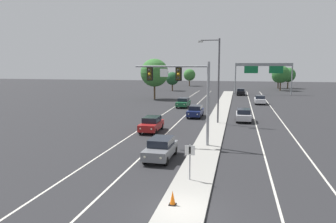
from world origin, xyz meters
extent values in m
plane|color=#28282B|center=(0.00, 0.00, 0.00)|extent=(260.00, 260.00, 0.00)
cube|color=#9E9B93|center=(0.00, 18.00, 0.07)|extent=(2.40, 110.00, 0.15)
cube|color=silver|center=(-4.70, 25.00, 0.00)|extent=(0.14, 100.00, 0.01)
cube|color=silver|center=(4.70, 25.00, 0.00)|extent=(0.14, 100.00, 0.01)
cube|color=silver|center=(-8.00, 25.00, 0.00)|extent=(0.14, 100.00, 0.01)
cube|color=silver|center=(8.00, 25.00, 0.00)|extent=(0.14, 100.00, 0.01)
cylinder|color=gray|center=(0.02, 13.18, 3.75)|extent=(0.24, 0.24, 7.20)
cylinder|color=gray|center=(-3.19, 13.18, 6.95)|extent=(6.43, 0.16, 0.16)
cube|color=black|center=(-2.55, 13.22, 6.30)|extent=(0.56, 0.06, 1.20)
cube|color=#38330F|center=(-2.55, 13.18, 6.30)|extent=(0.32, 0.32, 1.00)
sphere|color=#282828|center=(-2.55, 13.01, 6.62)|extent=(0.22, 0.22, 0.22)
sphere|color=#F2A819|center=(-2.55, 13.01, 6.30)|extent=(0.22, 0.22, 0.22)
sphere|color=#282828|center=(-2.55, 13.01, 5.98)|extent=(0.22, 0.22, 0.22)
cube|color=black|center=(-5.12, 13.22, 6.30)|extent=(0.56, 0.06, 1.20)
cube|color=#38330F|center=(-5.12, 13.18, 6.30)|extent=(0.32, 0.32, 1.00)
sphere|color=#282828|center=(-5.12, 13.01, 6.62)|extent=(0.22, 0.22, 0.22)
sphere|color=#F2A819|center=(-5.12, 13.01, 6.30)|extent=(0.22, 0.22, 0.22)
sphere|color=#282828|center=(-5.12, 13.01, 5.98)|extent=(0.22, 0.22, 0.22)
cube|color=white|center=(-3.83, 13.16, 6.40)|extent=(0.70, 0.04, 0.70)
cylinder|color=gray|center=(-0.21, 4.27, 1.25)|extent=(0.08, 0.08, 2.20)
cube|color=white|center=(-0.21, 4.24, 2.00)|extent=(0.60, 0.03, 0.60)
cube|color=black|center=(-0.21, 4.22, 2.00)|extent=(0.12, 0.01, 0.44)
cylinder|color=#4C4C51|center=(0.19, 24.71, 5.15)|extent=(0.20, 0.20, 10.00)
cylinder|color=#4C4C51|center=(-0.91, 24.71, 9.95)|extent=(2.20, 0.12, 0.12)
cube|color=#B7B7B2|center=(-2.01, 24.71, 9.80)|extent=(0.56, 0.28, 0.20)
cube|color=slate|center=(-3.10, 8.72, 0.67)|extent=(1.90, 4.44, 0.70)
cube|color=black|center=(-3.10, 8.94, 1.30)|extent=(1.64, 2.41, 0.56)
sphere|color=#EAE5C6|center=(-2.57, 6.53, 0.72)|extent=(0.18, 0.18, 0.18)
sphere|color=#EAE5C6|center=(-3.73, 6.55, 0.72)|extent=(0.18, 0.18, 0.18)
cylinder|color=black|center=(-2.33, 7.20, 0.32)|extent=(0.23, 0.64, 0.64)
cylinder|color=black|center=(-3.93, 7.24, 0.32)|extent=(0.23, 0.64, 0.64)
cylinder|color=black|center=(-2.27, 10.20, 0.32)|extent=(0.23, 0.64, 0.64)
cylinder|color=black|center=(-3.87, 10.24, 0.32)|extent=(0.23, 0.64, 0.64)
cube|color=maroon|center=(-6.45, 18.50, 0.67)|extent=(1.82, 4.41, 0.70)
cube|color=black|center=(-6.45, 18.72, 1.30)|extent=(1.59, 2.38, 0.56)
sphere|color=#EAE5C6|center=(-5.86, 16.33, 0.72)|extent=(0.18, 0.18, 0.18)
sphere|color=#EAE5C6|center=(-7.02, 16.32, 0.72)|extent=(0.18, 0.18, 0.18)
cylinder|color=black|center=(-5.64, 17.01, 0.32)|extent=(0.22, 0.64, 0.64)
cylinder|color=black|center=(-7.24, 17.00, 0.32)|extent=(0.22, 0.64, 0.64)
cylinder|color=black|center=(-5.66, 20.01, 0.32)|extent=(0.22, 0.64, 0.64)
cylinder|color=black|center=(-7.26, 20.00, 0.32)|extent=(0.22, 0.64, 0.64)
cube|color=#141E4C|center=(-3.13, 29.23, 0.67)|extent=(1.87, 4.43, 0.70)
cube|color=black|center=(-3.12, 29.45, 1.30)|extent=(1.62, 2.40, 0.56)
sphere|color=#EAE5C6|center=(-2.58, 27.04, 0.72)|extent=(0.18, 0.18, 0.18)
sphere|color=#EAE5C6|center=(-3.74, 27.06, 0.72)|extent=(0.18, 0.18, 0.18)
cylinder|color=black|center=(-2.35, 27.72, 0.32)|extent=(0.23, 0.64, 0.64)
cylinder|color=black|center=(-3.95, 27.74, 0.32)|extent=(0.23, 0.64, 0.64)
cylinder|color=black|center=(-2.30, 30.72, 0.32)|extent=(0.23, 0.64, 0.64)
cylinder|color=black|center=(-3.90, 30.74, 0.32)|extent=(0.23, 0.64, 0.64)
cube|color=#195633|center=(-6.44, 39.12, 0.67)|extent=(1.91, 4.44, 0.70)
cube|color=black|center=(-6.44, 39.34, 1.30)|extent=(1.64, 2.42, 0.56)
sphere|color=#EAE5C6|center=(-5.92, 36.93, 0.72)|extent=(0.18, 0.18, 0.18)
sphere|color=#EAE5C6|center=(-7.07, 36.96, 0.72)|extent=(0.18, 0.18, 0.18)
cylinder|color=black|center=(-5.68, 37.60, 0.32)|extent=(0.24, 0.65, 0.64)
cylinder|color=black|center=(-7.28, 37.64, 0.32)|extent=(0.24, 0.65, 0.64)
cylinder|color=black|center=(-5.60, 40.60, 0.32)|extent=(0.24, 0.65, 0.64)
cylinder|color=black|center=(-7.20, 40.64, 0.32)|extent=(0.24, 0.65, 0.64)
cube|color=#B7B7BC|center=(3.24, 27.28, 0.67)|extent=(1.84, 4.42, 0.70)
cube|color=black|center=(3.25, 27.06, 1.30)|extent=(1.61, 2.39, 0.56)
sphere|color=#EAE5C6|center=(2.65, 29.45, 0.72)|extent=(0.18, 0.18, 0.18)
sphere|color=#EAE5C6|center=(3.80, 29.47, 0.72)|extent=(0.18, 0.18, 0.18)
cylinder|color=black|center=(2.43, 28.77, 0.32)|extent=(0.23, 0.64, 0.64)
cylinder|color=black|center=(4.03, 28.79, 0.32)|extent=(0.23, 0.64, 0.64)
cylinder|color=black|center=(2.46, 25.77, 0.32)|extent=(0.23, 0.64, 0.64)
cylinder|color=black|center=(4.06, 25.79, 0.32)|extent=(0.23, 0.64, 0.64)
cube|color=silver|center=(6.38, 46.70, 0.67)|extent=(1.85, 4.42, 0.70)
cube|color=black|center=(6.38, 46.48, 1.30)|extent=(1.61, 2.39, 0.56)
sphere|color=#EAE5C6|center=(5.83, 48.89, 0.72)|extent=(0.18, 0.18, 0.18)
sphere|color=#EAE5C6|center=(6.98, 48.88, 0.72)|extent=(0.18, 0.18, 0.18)
cylinder|color=black|center=(5.60, 48.21, 0.32)|extent=(0.23, 0.64, 0.64)
cylinder|color=black|center=(7.20, 48.19, 0.32)|extent=(0.23, 0.64, 0.64)
cylinder|color=black|center=(5.56, 45.21, 0.32)|extent=(0.23, 0.64, 0.64)
cylinder|color=black|center=(7.16, 45.19, 0.32)|extent=(0.23, 0.64, 0.64)
cube|color=black|center=(3.04, 63.84, 0.67)|extent=(1.90, 4.44, 0.70)
cube|color=black|center=(3.05, 63.62, 1.30)|extent=(1.64, 2.41, 0.56)
sphere|color=#EAE5C6|center=(2.42, 66.01, 0.72)|extent=(0.18, 0.18, 0.18)
sphere|color=#EAE5C6|center=(3.57, 66.04, 0.72)|extent=(0.18, 0.18, 0.18)
cylinder|color=black|center=(2.21, 65.32, 0.32)|extent=(0.23, 0.64, 0.64)
cylinder|color=black|center=(3.81, 65.36, 0.32)|extent=(0.23, 0.64, 0.64)
cylinder|color=black|center=(2.27, 62.33, 0.32)|extent=(0.23, 0.64, 0.64)
cylinder|color=black|center=(3.87, 62.36, 0.32)|extent=(0.23, 0.64, 0.64)
cube|color=black|center=(-0.52, 0.48, 0.17)|extent=(0.36, 0.36, 0.04)
cone|color=orange|center=(-0.52, 0.48, 0.54)|extent=(0.28, 0.28, 0.70)
cylinder|color=gray|center=(1.70, 66.94, 3.75)|extent=(0.28, 0.28, 7.50)
cylinder|color=gray|center=(14.70, 66.94, 3.75)|extent=(0.28, 0.28, 7.50)
cube|color=gray|center=(8.20, 66.94, 7.10)|extent=(13.00, 0.36, 0.70)
cube|color=#0F6033|center=(5.34, 66.74, 5.90)|extent=(3.20, 0.08, 1.70)
cube|color=#0F6033|center=(11.06, 66.74, 5.90)|extent=(3.20, 0.08, 1.70)
cylinder|color=#4C3823|center=(-14.47, 51.02, 1.57)|extent=(0.36, 0.36, 3.14)
sphere|color=#387533|center=(-14.47, 51.02, 5.43)|extent=(5.74, 5.74, 5.74)
cylinder|color=#4C3823|center=(-13.59, 94.35, 1.07)|extent=(0.36, 0.36, 2.15)
sphere|color=#387533|center=(-13.59, 94.35, 3.71)|extent=(3.92, 3.92, 3.92)
cylinder|color=#4C3823|center=(13.72, 79.95, 1.29)|extent=(0.36, 0.36, 2.59)
sphere|color=#2D6B2D|center=(13.72, 79.95, 4.48)|extent=(4.73, 4.73, 4.73)
cylinder|color=#4C3823|center=(16.94, 89.17, 1.17)|extent=(0.36, 0.36, 2.34)
sphere|color=#2D6B2D|center=(16.94, 89.17, 4.05)|extent=(4.28, 4.28, 4.28)
cylinder|color=#4C3823|center=(14.07, 88.40, 1.05)|extent=(0.36, 0.36, 2.10)
sphere|color=#2D6B2D|center=(14.07, 88.40, 3.63)|extent=(3.83, 3.83, 3.83)
cylinder|color=#4C3823|center=(-15.19, 73.29, 0.96)|extent=(0.36, 0.36, 1.92)
sphere|color=#1E4C28|center=(-15.19, 73.29, 3.33)|extent=(3.52, 3.52, 3.52)
camera|label=1|loc=(2.54, -14.86, 7.11)|focal=35.19mm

